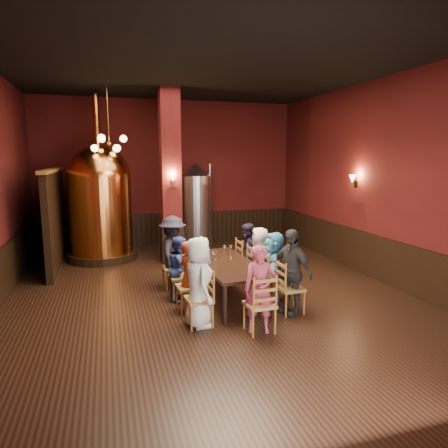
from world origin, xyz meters
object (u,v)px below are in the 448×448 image
object	(u,v)px
dining_table	(227,265)
steel_vessel	(196,206)
rose_vase	(203,242)
person_1	(189,276)
copper_kettle	(101,201)
person_2	(180,268)
person_0	(199,282)

from	to	relation	value
dining_table	steel_vessel	distance (m)	4.70
rose_vase	steel_vessel	bearing A→B (deg)	79.70
person_1	copper_kettle	size ratio (longest dim) A/B	0.30
steel_vessel	rose_vase	world-z (taller)	steel_vessel
copper_kettle	rose_vase	world-z (taller)	copper_kettle
person_2	rose_vase	xyz separation A→B (m)	(0.62, 0.70, 0.34)
person_1	steel_vessel	distance (m)	5.21
person_0	rose_vase	world-z (taller)	person_0
person_1	copper_kettle	distance (m)	4.72
dining_table	copper_kettle	distance (m)	4.72
copper_kettle	person_0	bearing A→B (deg)	-72.87
copper_kettle	steel_vessel	bearing A→B (deg)	13.24
person_0	steel_vessel	bearing A→B (deg)	-15.25
person_2	copper_kettle	world-z (taller)	copper_kettle
person_2	rose_vase	distance (m)	0.99
person_1	rose_vase	bearing A→B (deg)	-47.23
person_1	person_2	bearing A→B (deg)	-21.09
person_0	dining_table	bearing A→B (deg)	-40.62
dining_table	person_2	xyz separation A→B (m)	(-0.87, 0.29, -0.06)
dining_table	person_2	bearing A→B (deg)	158.78
dining_table	person_1	xyz separation A→B (m)	(-0.83, -0.37, -0.04)
person_0	copper_kettle	world-z (taller)	copper_kettle
dining_table	person_0	world-z (taller)	person_0
person_0	person_2	size ratio (longest dim) A/B	1.19
steel_vessel	rose_vase	bearing A→B (deg)	-100.30
rose_vase	person_1	bearing A→B (deg)	-113.20
person_0	person_1	xyz separation A→B (m)	(-0.03, 0.67, -0.10)
dining_table	steel_vessel	xyz separation A→B (m)	(0.42, 4.64, 0.60)
copper_kettle	steel_vessel	world-z (taller)	copper_kettle
steel_vessel	rose_vase	xyz separation A→B (m)	(-0.66, -3.65, -0.32)
copper_kettle	rose_vase	distance (m)	3.72
dining_table	steel_vessel	size ratio (longest dim) A/B	0.95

